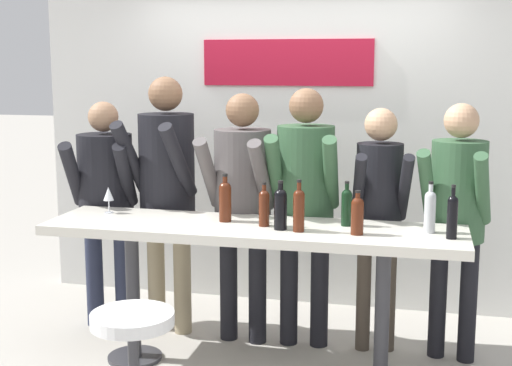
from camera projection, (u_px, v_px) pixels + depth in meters
name	position (u px, v px, depth m)	size (l,w,h in m)	color
back_wall	(295.00, 127.00, 5.71)	(4.21, 0.12, 2.87)	silver
tasting_table	(252.00, 246.00, 4.43)	(2.61, 0.65, 0.96)	silver
bar_stool	(133.00, 349.00, 3.84)	(0.47, 0.47, 0.63)	#333338
person_far_left	(105.00, 191.00, 5.19)	(0.53, 0.61, 1.68)	#23283D
person_left	(166.00, 177.00, 5.06)	(0.53, 0.64, 1.86)	gray
person_center_left	(242.00, 191.00, 4.89)	(0.49, 0.59, 1.75)	black
person_center	(305.00, 190.00, 4.81)	(0.48, 0.58, 1.78)	black
person_center_right	(379.00, 201.00, 4.72)	(0.42, 0.54, 1.66)	#473D33
person_right	(457.00, 204.00, 4.58)	(0.49, 0.59, 1.70)	black
wine_bottle_0	(299.00, 208.00, 4.22)	(0.07, 0.07, 0.31)	#4C1E0F
wine_bottle_1	(280.00, 207.00, 4.28)	(0.08, 0.08, 0.30)	black
wine_bottle_2	(430.00, 209.00, 4.20)	(0.07, 0.07, 0.31)	#B7BCC1
wine_bottle_3	(225.00, 199.00, 4.50)	(0.08, 0.08, 0.30)	#4C1E0F
wine_bottle_4	(357.00, 214.00, 4.15)	(0.07, 0.07, 0.26)	#4C1E0F
wine_bottle_5	(452.00, 215.00, 4.05)	(0.06, 0.06, 0.31)	black
wine_bottle_6	(264.00, 206.00, 4.37)	(0.07, 0.07, 0.27)	#4C1E0F
wine_bottle_7	(347.00, 205.00, 4.38)	(0.06, 0.06, 0.28)	black
wine_glass_0	(109.00, 195.00, 4.75)	(0.07, 0.07, 0.18)	silver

